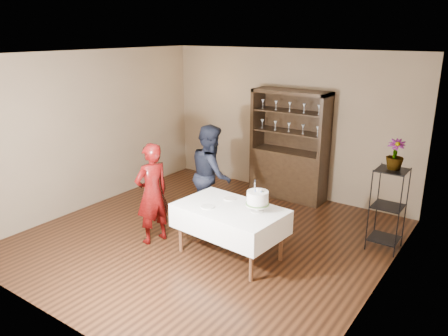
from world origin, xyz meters
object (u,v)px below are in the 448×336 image
Objects in this scene: cake at (258,199)px; man at (211,174)px; potted_plant at (395,154)px; cake_table at (230,219)px; plant_etagere at (388,206)px; china_hutch at (289,163)px; woman at (152,193)px.

man is at bearing 151.34° from cake.
man is 1.45m from cake.
potted_plant is (2.59, 0.69, 0.59)m from man.
cake_table is at bearing -138.93° from potted_plant.
cake is at bearing -158.40° from man.
plant_etagere is 0.74× the size of man.
potted_plant reaches higher than plant_etagere.
china_hutch is 2.44m from potted_plant.
cake_table is at bearing -139.41° from plant_etagere.
plant_etagere is 1.91m from cake.
man reaches higher than woman.
cake is at bearing -72.51° from china_hutch.
plant_etagere is 0.75m from potted_plant.
plant_etagere is at bearing 133.80° from woman.
china_hutch reaches higher than plant_etagere.
plant_etagere is 3.35m from woman.
china_hutch is 4.76× the size of potted_plant.
cake is (0.37, 0.09, 0.35)m from cake_table.
plant_etagere is at bearing 40.59° from cake_table.
plant_etagere is 0.79× the size of cake_table.
china_hutch is 1.24× the size of man.
china_hutch is 1.80m from man.
woman is 1.60m from cake.
man is at bearing 177.91° from woman.
china_hutch is 2.33m from plant_etagere.
cake_table is at bearing -165.88° from cake.
man is at bearing -106.50° from china_hutch.
cake is (0.76, -2.41, 0.24)m from china_hutch.
potted_plant is at bearing 79.64° from plant_etagere.
potted_plant reaches higher than cake.
plant_etagere is 2.86× the size of potted_plant.
potted_plant is at bearing -114.76° from man.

